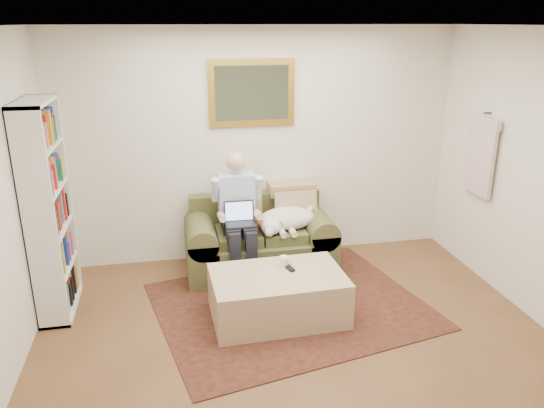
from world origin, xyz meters
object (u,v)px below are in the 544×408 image
object	(u,v)px
sofa	(260,246)
laptop	(240,218)
bookshelf	(48,211)
coffee_mug	(284,261)
seated_man	(239,219)
sleeping_dog	(287,219)
ottoman	(278,296)

from	to	relation	value
sofa	laptop	size ratio (longest dim) A/B	5.15
laptop	bookshelf	xyz separation A→B (m)	(-1.79, -0.25, 0.29)
coffee_mug	seated_man	bearing A→B (deg)	113.67
sofa	laptop	distance (m)	0.54
sofa	sleeping_dog	world-z (taller)	sofa
ottoman	sofa	bearing A→B (deg)	89.40
seated_man	laptop	bearing A→B (deg)	-90.00
seated_man	coffee_mug	size ratio (longest dim) A/B	13.48
seated_man	sleeping_dog	bearing A→B (deg)	7.13
laptop	coffee_mug	size ratio (longest dim) A/B	3.11
coffee_mug	bookshelf	xyz separation A→B (m)	(-2.11, 0.42, 0.51)
laptop	ottoman	world-z (taller)	laptop
seated_man	bookshelf	size ratio (longest dim) A/B	0.67
coffee_mug	bookshelf	bearing A→B (deg)	168.77
sofa	bookshelf	distance (m)	2.20
laptop	ottoman	bearing A→B (deg)	-74.51
sleeping_dog	bookshelf	distance (m)	2.38
seated_man	sleeping_dog	size ratio (longest dim) A/B	2.04
seated_man	laptop	xyz separation A→B (m)	(0.00, -0.06, 0.03)
sofa	seated_man	xyz separation A→B (m)	(-0.24, -0.15, 0.40)
seated_man	laptop	world-z (taller)	seated_man
sofa	bookshelf	world-z (taller)	bookshelf
sofa	laptop	bearing A→B (deg)	-138.98
laptop	ottoman	xyz separation A→B (m)	(0.23, -0.83, -0.49)
sleeping_dog	bookshelf	bearing A→B (deg)	-170.72
bookshelf	seated_man	bearing A→B (deg)	9.91
bookshelf	laptop	bearing A→B (deg)	7.97
seated_man	ottoman	distance (m)	1.02
seated_man	sleeping_dog	world-z (taller)	seated_man
sleeping_dog	bookshelf	size ratio (longest dim) A/B	0.33
sofa	sleeping_dog	distance (m)	0.45
ottoman	bookshelf	bearing A→B (deg)	164.05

